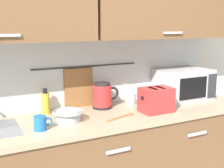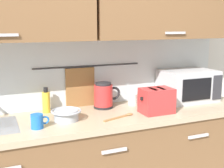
{
  "view_description": "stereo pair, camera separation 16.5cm",
  "coord_description": "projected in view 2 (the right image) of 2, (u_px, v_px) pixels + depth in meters",
  "views": [
    {
      "loc": [
        -0.88,
        -1.65,
        1.57
      ],
      "look_at": [
        0.13,
        0.33,
        1.12
      ],
      "focal_mm": 47.83,
      "sensor_mm": 36.0,
      "label": 1
    },
    {
      "loc": [
        -0.73,
        -1.72,
        1.57
      ],
      "look_at": [
        0.13,
        0.33,
        1.12
      ],
      "focal_mm": 47.83,
      "sensor_mm": 36.0,
      "label": 2
    }
  ],
  "objects": [
    {
      "name": "mug_by_kettle",
      "position": [
        133.0,
        99.0,
        2.5
      ],
      "size": [
        0.12,
        0.08,
        0.09
      ],
      "color": "silver",
      "rests_on": "counter_unit"
    },
    {
      "name": "wooden_spoon",
      "position": [
        122.0,
        116.0,
        2.17
      ],
      "size": [
        0.27,
        0.11,
        0.01
      ],
      "color": "#9E7042",
      "rests_on": "counter_unit"
    },
    {
      "name": "mixing_bowl",
      "position": [
        66.0,
        114.0,
        2.09
      ],
      "size": [
        0.21,
        0.21,
        0.08
      ],
      "color": "#A5ADB7",
      "rests_on": "counter_unit"
    },
    {
      "name": "back_wall_assembly",
      "position": [
        87.0,
        30.0,
        2.32
      ],
      "size": [
        3.7,
        0.41,
        2.5
      ],
      "color": "silver",
      "rests_on": "ground"
    },
    {
      "name": "electric_kettle",
      "position": [
        104.0,
        95.0,
        2.4
      ],
      "size": [
        0.23,
        0.16,
        0.21
      ],
      "color": "black",
      "rests_on": "counter_unit"
    },
    {
      "name": "mug_near_sink",
      "position": [
        37.0,
        121.0,
        1.93
      ],
      "size": [
        0.12,
        0.08,
        0.09
      ],
      "color": "blue",
      "rests_on": "counter_unit"
    },
    {
      "name": "toaster",
      "position": [
        157.0,
        101.0,
        2.27
      ],
      "size": [
        0.26,
        0.17,
        0.19
      ],
      "color": "red",
      "rests_on": "counter_unit"
    },
    {
      "name": "dish_soap_bottle",
      "position": [
        46.0,
        102.0,
        2.28
      ],
      "size": [
        0.06,
        0.06,
        0.2
      ],
      "color": "yellow",
      "rests_on": "counter_unit"
    },
    {
      "name": "microwave",
      "position": [
        188.0,
        85.0,
        2.64
      ],
      "size": [
        0.46,
        0.35,
        0.27
      ],
      "color": "silver",
      "rests_on": "counter_unit"
    }
  ]
}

